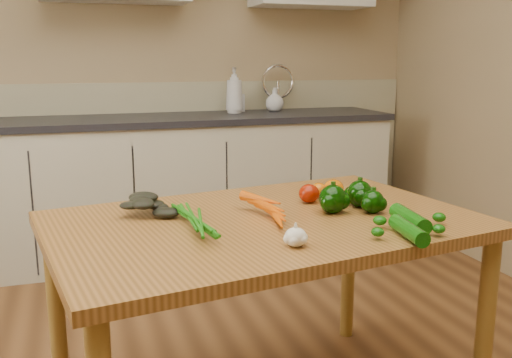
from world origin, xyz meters
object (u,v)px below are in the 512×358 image
object	(u,v)px
table	(265,242)
tomato_c	(334,189)
soap_bottle_a	(234,90)
carrot_bunch	(245,211)
pepper_a	(333,199)
pepper_b	(360,194)
pepper_c	(373,202)
zucchini_a	(410,219)
tomato_a	(309,193)
soap_bottle_b	(239,99)
zucchini_b	(409,230)
garlic_bulb	(296,237)
leafy_greens	(141,202)
soap_bottle_c	(275,100)
tomato_b	(319,190)

from	to	relation	value
table	tomato_c	world-z (taller)	tomato_c
soap_bottle_a	carrot_bunch	bearing A→B (deg)	97.62
pepper_a	pepper_b	xyz separation A→B (m)	(0.13, 0.05, -0.00)
pepper_c	zucchini_a	world-z (taller)	pepper_c
table	tomato_a	bearing A→B (deg)	25.21
pepper_b	tomato_a	distance (m)	0.18
soap_bottle_b	zucchini_b	size ratio (longest dim) A/B	0.92
carrot_bunch	pepper_a	size ratio (longest dim) A/B	2.66
soap_bottle_b	tomato_a	bearing A→B (deg)	-84.98
garlic_bulb	tomato_c	bearing A→B (deg)	54.24
leafy_greens	tomato_c	world-z (taller)	leafy_greens
soap_bottle_c	zucchini_b	distance (m)	2.36
zucchini_a	zucchini_b	size ratio (longest dim) A/B	1.04
table	tomato_c	size ratio (longest dim) A/B	19.59
pepper_c	garlic_bulb	bearing A→B (deg)	-147.29
soap_bottle_a	soap_bottle_c	distance (m)	0.31
tomato_a	soap_bottle_c	bearing A→B (deg)	74.04
pepper_a	pepper_b	distance (m)	0.14
table	tomato_c	bearing A→B (deg)	20.42
zucchini_b	table	bearing A→B (deg)	135.60
soap_bottle_c	pepper_c	distance (m)	2.08
pepper_c	tomato_b	xyz separation A→B (m)	(-0.09, 0.26, -0.01)
pepper_a	zucchini_b	world-z (taller)	pepper_a
pepper_b	pepper_a	bearing A→B (deg)	-159.28
tomato_a	soap_bottle_a	bearing A→B (deg)	82.83
table	soap_bottle_a	distance (m)	2.04
zucchini_a	leafy_greens	bearing A→B (deg)	154.16
leafy_greens	garlic_bulb	xyz separation A→B (m)	(0.38, -0.45, -0.02)
pepper_b	leafy_greens	bearing A→B (deg)	172.04
carrot_bunch	tomato_a	distance (m)	0.34
leafy_greens	garlic_bulb	size ratio (longest dim) A/B	3.08
tomato_b	leafy_greens	bearing A→B (deg)	-175.00
soap_bottle_a	tomato_a	xyz separation A→B (m)	(-0.23, -1.80, -0.27)
tomato_c	zucchini_b	world-z (taller)	tomato_c
soap_bottle_a	tomato_b	size ratio (longest dim) A/B	4.81
zucchini_a	tomato_b	bearing A→B (deg)	104.68
tomato_a	tomato_b	bearing A→B (deg)	42.38
carrot_bunch	garlic_bulb	xyz separation A→B (m)	(0.06, -0.28, -0.01)
carrot_bunch	pepper_a	distance (m)	0.32
table	soap_bottle_b	world-z (taller)	soap_bottle_b
table	tomato_c	xyz separation A→B (m)	(0.34, 0.19, 0.12)
leafy_greens	pepper_b	bearing A→B (deg)	-7.96
soap_bottle_b	tomato_b	distance (m)	1.87
table	zucchini_b	size ratio (longest dim) A/B	7.86
soap_bottle_a	tomato_c	distance (m)	1.78
soap_bottle_b	pepper_c	world-z (taller)	soap_bottle_b
carrot_bunch	zucchini_b	distance (m)	0.52
leafy_greens	tomato_b	distance (m)	0.68
leafy_greens	zucchini_b	xyz separation A→B (m)	(0.72, -0.48, -0.03)
pepper_c	tomato_b	distance (m)	0.27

